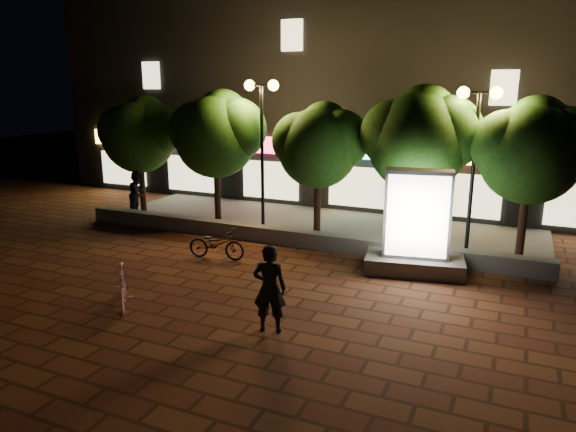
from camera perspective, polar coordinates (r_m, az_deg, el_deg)
The scene contains 16 objects.
ground at distance 13.97m, azimuth -6.78°, elevation -7.48°, with size 80.00×80.00×0.00m, color #572F1B.
retaining_wall at distance 17.25m, azimuth -0.05°, elevation -2.26°, with size 16.00×0.45×0.50m, color slate.
sidewalk at distance 19.53m, azimuth 2.93°, elevation -0.95°, with size 16.00×5.00×0.08m, color slate.
building_block at distance 25.03m, azimuth 8.56°, elevation 13.72°, with size 28.00×8.12×11.30m.
tree_far_left at distance 21.56m, azimuth -15.72°, elevation 8.77°, with size 3.36×2.80×4.63m.
tree_left at distance 19.52m, azimuth -7.67°, elevation 9.10°, with size 3.60×3.00×4.89m.
tree_mid at distance 17.79m, azimuth 3.52°, elevation 7.98°, with size 3.24×2.70×4.50m.
tree_right at distance 16.90m, azimuth 14.21°, elevation 8.44°, with size 3.72×3.10×5.07m.
tree_far_right at distance 16.68m, azimuth 25.10°, elevation 6.79°, with size 3.48×2.90×4.76m.
street_lamp_left at distance 18.30m, azimuth -2.87°, elevation 10.71°, with size 1.26×0.36×5.18m.
street_lamp_right at distance 16.41m, azimuth 19.83°, elevation 9.03°, with size 1.26×0.36×4.98m.
ad_kiosk at distance 14.88m, azimuth 13.78°, elevation -1.67°, with size 2.88×1.79×2.91m.
scooter_pink at distance 13.09m, azimuth -17.57°, elevation -7.30°, with size 0.46×1.62×0.97m, color #BC7EAB.
rider at distance 11.09m, azimuth -2.02°, elevation -7.90°, with size 0.70×0.46×1.93m, color black.
scooter_parked at distance 15.90m, azimuth -7.79°, elevation -3.02°, with size 0.62×1.76×0.93m, color black.
pedestrian at distance 21.32m, azimuth -16.04°, elevation 2.33°, with size 0.85×0.66×1.75m, color black.
Camera 1 is at (6.71, -11.12, 5.13)m, focal length 32.70 mm.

